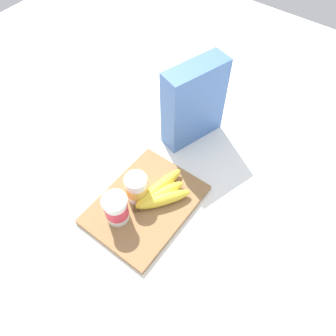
% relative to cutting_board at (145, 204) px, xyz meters
% --- Properties ---
extents(ground_plane, '(2.40, 2.40, 0.00)m').
position_rel_cutting_board_xyz_m(ground_plane, '(0.00, 0.00, -0.01)').
color(ground_plane, white).
extents(cutting_board, '(0.32, 0.24, 0.02)m').
position_rel_cutting_board_xyz_m(cutting_board, '(0.00, 0.00, 0.00)').
color(cutting_board, olive).
rests_on(cutting_board, ground_plane).
extents(cereal_box, '(0.21, 0.13, 0.27)m').
position_rel_cutting_board_xyz_m(cereal_box, '(0.31, 0.05, 0.13)').
color(cereal_box, '#4770B7').
rests_on(cereal_box, ground_plane).
extents(yogurt_cup_front, '(0.07, 0.07, 0.09)m').
position_rel_cutting_board_xyz_m(yogurt_cup_front, '(-0.08, 0.03, 0.05)').
color(yogurt_cup_front, white).
rests_on(yogurt_cup_front, cutting_board).
extents(yogurt_cup_back, '(0.06, 0.06, 0.09)m').
position_rel_cutting_board_xyz_m(yogurt_cup_back, '(0.01, 0.03, 0.05)').
color(yogurt_cup_back, white).
rests_on(yogurt_cup_back, cutting_board).
extents(banana_bunch, '(0.19, 0.12, 0.04)m').
position_rel_cutting_board_xyz_m(banana_bunch, '(0.04, -0.02, 0.03)').
color(banana_bunch, yellow).
rests_on(banana_bunch, cutting_board).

